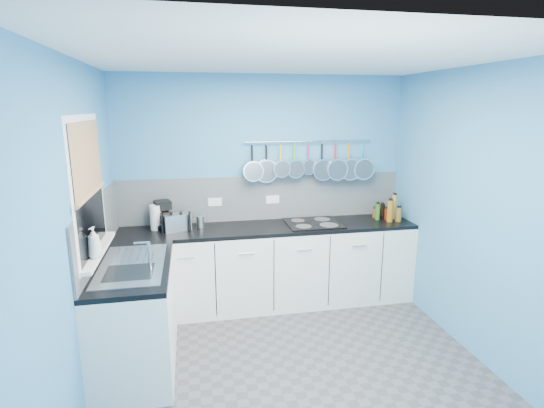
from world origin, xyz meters
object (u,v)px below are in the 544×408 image
object	(u,v)px
soap_bottle_a	(94,243)
toaster	(176,222)
soap_bottle_b	(96,245)
coffee_maker	(163,215)
canister	(200,222)
paper_towel	(156,217)
hob	(313,223)

from	to	relation	value
soap_bottle_a	toaster	size ratio (longest dim) A/B	0.87
toaster	soap_bottle_b	bearing A→B (deg)	-137.47
coffee_maker	canister	distance (m)	0.40
paper_towel	toaster	world-z (taller)	paper_towel
coffee_maker	toaster	distance (m)	0.18
soap_bottle_b	coffee_maker	world-z (taller)	soap_bottle_b
toaster	coffee_maker	bearing A→B (deg)	121.97
toaster	hob	xyz separation A→B (m)	(1.47, -0.03, -0.08)
soap_bottle_a	paper_towel	xyz separation A→B (m)	(0.35, 1.20, -0.14)
soap_bottle_a	canister	xyz separation A→B (m)	(0.81, 1.19, -0.21)
soap_bottle_b	toaster	bearing A→B (deg)	62.52
coffee_maker	paper_towel	bearing A→B (deg)	-170.14
toaster	hob	size ratio (longest dim) A/B	0.47
soap_bottle_a	toaster	distance (m)	1.27
coffee_maker	canister	world-z (taller)	coffee_maker
coffee_maker	soap_bottle_b	bearing A→B (deg)	-127.30
soap_bottle_b	paper_towel	world-z (taller)	soap_bottle_b
soap_bottle_b	canister	world-z (taller)	soap_bottle_b
hob	soap_bottle_b	bearing A→B (deg)	-152.69
soap_bottle_b	soap_bottle_a	bearing A→B (deg)	-90.00
toaster	soap_bottle_a	bearing A→B (deg)	-136.47
soap_bottle_b	canister	distance (m)	1.41
hob	toaster	bearing A→B (deg)	178.69
soap_bottle_b	paper_towel	xyz separation A→B (m)	(0.35, 1.15, -0.10)
coffee_maker	toaster	bearing A→B (deg)	-55.63
soap_bottle_b	canister	size ratio (longest dim) A/B	1.42
soap_bottle_a	soap_bottle_b	distance (m)	0.06
canister	coffee_maker	bearing A→B (deg)	173.57
paper_towel	toaster	xyz separation A→B (m)	(0.21, -0.07, -0.04)
soap_bottle_a	coffee_maker	distance (m)	1.31
toaster	hob	distance (m)	1.47
soap_bottle_a	canister	distance (m)	1.46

